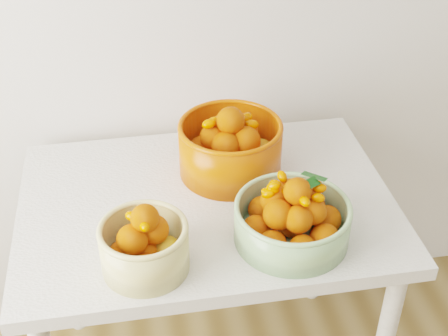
{
  "coord_description": "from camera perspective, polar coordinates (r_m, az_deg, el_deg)",
  "views": [
    {
      "loc": [
        -0.45,
        0.3,
        1.79
      ],
      "look_at": [
        -0.24,
        1.5,
        0.92
      ],
      "focal_mm": 50.0,
      "sensor_mm": 36.0,
      "label": 1
    }
  ],
  "objects": [
    {
      "name": "bowl_orange",
      "position": [
        1.74,
        0.58,
        1.95
      ],
      "size": [
        0.29,
        0.29,
        0.21
      ],
      "rotation": [
        0.0,
        0.0,
        0.01
      ],
      "color": "#CF4108",
      "rests_on": "table"
    },
    {
      "name": "table",
      "position": [
        1.74,
        -1.55,
        -5.39
      ],
      "size": [
        1.0,
        0.7,
        0.75
      ],
      "color": "silver",
      "rests_on": "ground"
    },
    {
      "name": "bowl_cream",
      "position": [
        1.45,
        -7.3,
        -6.99
      ],
      "size": [
        0.24,
        0.24,
        0.18
      ],
      "rotation": [
        0.0,
        0.0,
        -0.16
      ],
      "color": "#D9C77F",
      "rests_on": "table"
    },
    {
      "name": "bowl_green",
      "position": [
        1.53,
        6.28,
        -4.6
      ],
      "size": [
        0.36,
        0.36,
        0.18
      ],
      "rotation": [
        0.0,
        0.0,
        0.34
      ],
      "color": "#90B97F",
      "rests_on": "table"
    }
  ]
}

